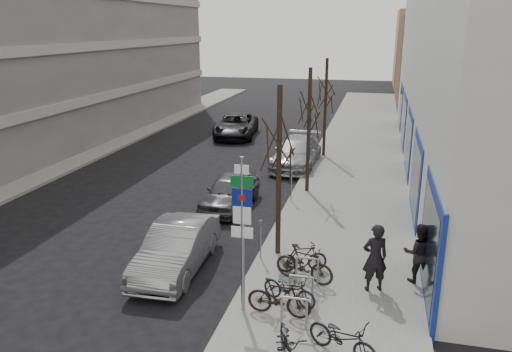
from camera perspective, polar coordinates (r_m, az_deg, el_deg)
The scene contains 25 objects.
ground at distance 14.09m, azimuth -11.23°, elevation -14.00°, with size 120.00×120.00×0.00m, color black.
sidewalk_east at distance 22.05m, azimuth 10.72°, elevation -2.20°, with size 5.00×70.00×0.15m, color slate.
sidewalk_west at distance 27.48m, azimuth -23.49°, elevation 0.46°, with size 3.00×70.00×0.15m, color slate.
brick_building_far at distance 51.53m, azimuth 22.79°, elevation 12.01°, with size 12.00×14.00×8.00m, color brown.
tan_building_far at distance 66.42m, azimuth 21.41°, elevation 13.37°, with size 13.00×12.00×9.00m, color #937A5B.
highway_sign_pole at distance 12.20m, azimuth -1.58°, elevation -5.75°, with size 0.55×0.10×4.20m.
bike_rack at distance 13.27m, azimuth 5.18°, elevation -12.49°, with size 0.66×2.26×0.83m.
tree_near at distance 14.96m, azimuth 2.69°, elevation 5.07°, with size 1.80×1.80×5.50m.
tree_mid at distance 21.28m, azimuth 6.14°, elevation 8.49°, with size 1.80×1.80×5.50m.
tree_far at distance 27.69m, azimuth 8.03°, elevation 10.32°, with size 1.80×1.80×5.50m.
meter_front at distance 15.55m, azimuth 0.53°, elevation -6.79°, with size 0.10×0.08×1.27m.
meter_mid at distance 20.61m, azimuth 4.05°, elevation -0.83°, with size 0.10×0.08×1.27m.
meter_back at distance 25.85m, azimuth 6.16°, elevation 2.75°, with size 0.10×0.08×1.27m.
bike_near_left at distance 11.14m, azimuth 3.64°, elevation -18.51°, with size 0.55×1.80×1.10m, color black.
bike_near_right at distance 12.78m, azimuth 2.67°, elevation -13.69°, with size 0.50×1.66×1.01m, color black.
bike_mid_curb at distance 13.32m, azimuth 3.85°, elevation -12.49°, with size 0.47×1.56×0.95m, color black.
bike_mid_inner at distance 14.36m, azimuth 5.54°, elevation -9.98°, with size 0.53×1.77×1.07m, color black.
bike_far_curb at distance 11.58m, azimuth 9.89°, elevation -17.41°, with size 0.52×1.71×1.05m, color black.
bike_far_inner at distance 14.92m, azimuth 5.29°, elevation -9.22°, with size 0.45×1.52×0.92m, color black.
parked_car_front at distance 15.37m, azimuth -9.07°, elevation -8.10°, with size 1.53×4.38×1.44m, color #97979C.
parked_car_mid at distance 20.29m, azimuth -2.99°, elevation -1.78°, with size 1.62×4.01×1.37m, color #48484D.
parked_car_back at distance 26.33m, azimuth 4.64°, elevation 2.69°, with size 2.12×5.21×1.51m, color #A0A0A5.
lane_car at distance 33.58m, azimuth -2.27°, elevation 5.79°, with size 2.50×5.42×1.51m, color black.
pedestrian_near at distance 14.06m, azimuth 13.44°, elevation -9.06°, with size 0.71×0.46×1.93m, color black.
pedestrian_far at distance 14.87m, azimuth 18.08°, elevation -8.32°, with size 0.65×0.44×1.77m, color black.
Camera 1 is at (5.42, -10.88, 7.13)m, focal length 35.00 mm.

